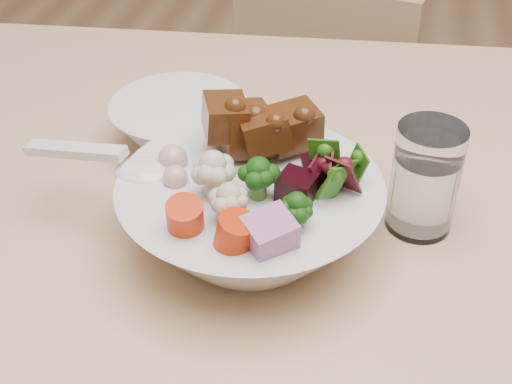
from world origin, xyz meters
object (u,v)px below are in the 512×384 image
(chair_far, at_px, (298,170))
(side_bowl, at_px, (180,124))
(food_bowl, at_px, (253,210))
(water_glass, at_px, (424,183))

(chair_far, height_order, side_bowl, side_bowl)
(food_bowl, height_order, water_glass, food_bowl)
(chair_far, bearing_deg, water_glass, -58.23)
(chair_far, height_order, water_glass, water_glass)
(water_glass, relative_size, side_bowl, 0.71)
(side_bowl, bearing_deg, chair_far, 81.31)
(side_bowl, bearing_deg, water_glass, -18.82)
(food_bowl, relative_size, water_glass, 2.20)
(chair_far, relative_size, side_bowl, 4.95)
(food_bowl, distance_m, water_glass, 0.16)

